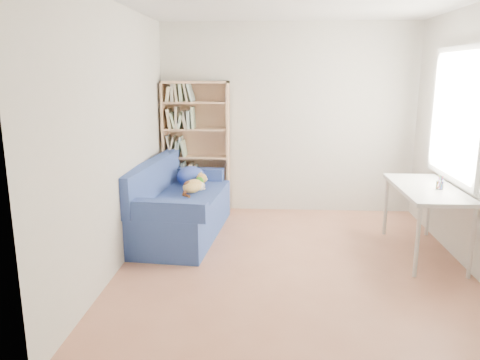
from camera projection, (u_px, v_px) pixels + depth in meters
The scene contains 6 objects.
ground at pixel (292, 265), 4.82m from camera, with size 4.00×4.00×0.00m, color #9D6147.
room_shell at pixel (307, 105), 4.47m from camera, with size 3.54×4.04×2.62m.
sofa at pixel (179, 207), 5.66m from camera, with size 1.04×1.91×0.90m.
bookshelf at pixel (197, 153), 6.49m from camera, with size 0.91×0.28×1.82m.
desk at pixel (426, 193), 4.97m from camera, with size 0.61×1.33×0.75m.
pen_cup at pixel (440, 184), 4.85m from camera, with size 0.08×0.08×0.15m.
Camera 1 is at (-0.26, -4.52, 1.94)m, focal length 35.00 mm.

